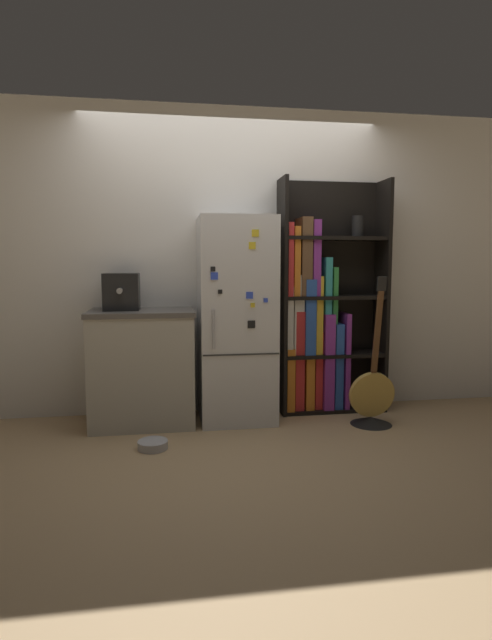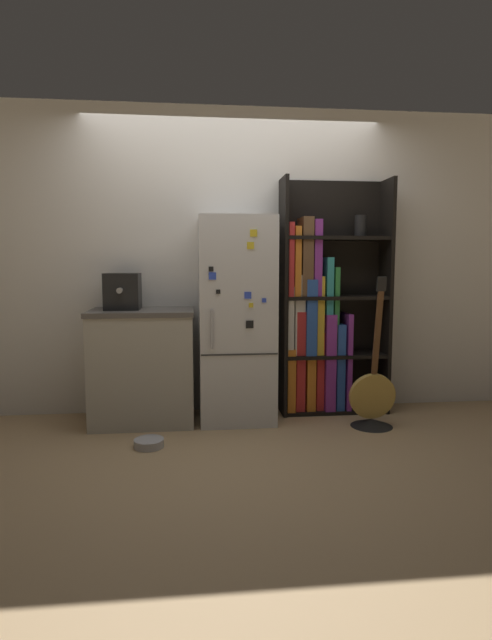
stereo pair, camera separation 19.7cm
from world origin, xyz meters
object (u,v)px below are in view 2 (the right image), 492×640
(refrigerator, at_px, (236,320))
(espresso_machine, at_px, (123,291))
(pet_bowl, at_px, (149,443))
(bookshelf, at_px, (321,317))
(guitar, at_px, (372,405))

(refrigerator, xyz_separation_m, espresso_machine, (-0.91, 0.04, 0.24))
(pet_bowl, bearing_deg, bookshelf, 27.67)
(guitar, xyz_separation_m, pet_bowl, (-1.72, -0.27, -0.14))
(espresso_machine, height_order, guitar, espresso_machine)
(bookshelf, distance_m, guitar, 0.87)
(refrigerator, bearing_deg, guitar, -17.20)
(pet_bowl, bearing_deg, refrigerator, 41.54)
(refrigerator, height_order, bookshelf, bookshelf)
(guitar, distance_m, pet_bowl, 1.75)
(refrigerator, height_order, guitar, refrigerator)
(refrigerator, distance_m, bookshelf, 0.76)
(refrigerator, relative_size, bookshelf, 0.83)
(bookshelf, bearing_deg, guitar, -57.45)
(refrigerator, height_order, pet_bowl, refrigerator)
(refrigerator, xyz_separation_m, guitar, (1.05, -0.32, -0.66))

